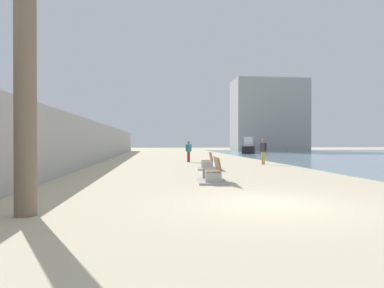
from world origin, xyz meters
TOP-DOWN VIEW (x-y plane):
  - ground_plane at (0.00, 18.00)m, footprint 120.00×120.00m
  - seawall at (-7.50, 18.00)m, footprint 0.80×64.00m
  - bench_near at (-0.65, 4.77)m, footprint 1.24×2.17m
  - bench_far at (0.11, 10.83)m, footprint 1.31×2.20m
  - person_walking at (-0.33, 17.48)m, footprint 0.48×0.30m
  - person_standing at (4.57, 14.30)m, footprint 0.38×0.42m
  - boat_far_left at (9.64, 35.67)m, footprint 3.59×6.97m
  - harbor_building at (16.02, 46.00)m, footprint 12.00×6.00m

SIDE VIEW (x-z plane):
  - ground_plane at x=0.00m, z-range 0.00..0.00m
  - bench_near at x=-0.65m, z-range -0.26..0.72m
  - bench_far at x=0.11m, z-range -0.26..0.72m
  - boat_far_left at x=9.64m, z-range -0.26..1.88m
  - person_walking at x=-0.33m, z-range 0.13..1.75m
  - person_standing at x=4.57m, z-range 0.15..1.91m
  - seawall at x=-7.50m, z-range 0.00..3.02m
  - harbor_building at x=16.02m, z-range 0.00..11.85m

